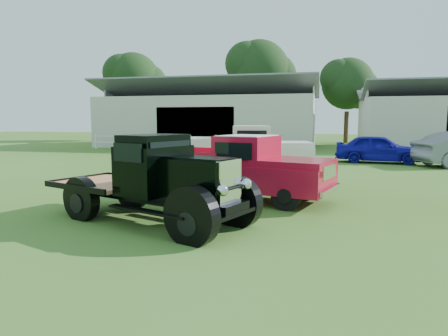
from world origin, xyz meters
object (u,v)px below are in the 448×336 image
(red_pickup, at_px, (244,167))
(misc_car_blue, at_px, (379,149))
(white_pickup, at_px, (248,150))
(vintage_flatbed, at_px, (152,179))

(red_pickup, distance_m, misc_car_blue, 12.59)
(white_pickup, bearing_deg, misc_car_blue, 32.70)
(vintage_flatbed, distance_m, misc_car_blue, 16.02)
(vintage_flatbed, height_order, misc_car_blue, vintage_flatbed)
(misc_car_blue, bearing_deg, vintage_flatbed, 162.14)
(red_pickup, bearing_deg, misc_car_blue, 81.77)
(misc_car_blue, bearing_deg, white_pickup, 142.26)
(vintage_flatbed, relative_size, misc_car_blue, 1.11)
(red_pickup, xyz_separation_m, misc_car_blue, (5.16, 11.48, -0.18))
(vintage_flatbed, height_order, red_pickup, vintage_flatbed)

